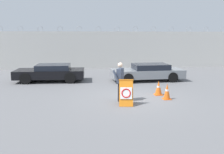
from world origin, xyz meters
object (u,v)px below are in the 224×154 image
Objects in this scene: security_guard at (120,80)px; parked_car_front_coupe at (51,72)px; barricade_sign at (126,92)px; parked_car_rear_sedan at (148,72)px; traffic_cone_near at (159,88)px; traffic_cone_mid at (167,91)px.

security_guard is 0.40× the size of parked_car_front_coupe.
parked_car_rear_sedan reaches higher than barricade_sign.
traffic_cone_near is at bearing 138.90° from security_guard.
traffic_cone_near is 4.04m from parked_car_rear_sedan.
traffic_cone_mid is 0.16× the size of parked_car_rear_sedan.
parked_car_rear_sedan is at bearing 177.85° from security_guard.
security_guard is 2.38× the size of traffic_cone_near.
parked_car_front_coupe is at bearing 138.26° from traffic_cone_mid.
traffic_cone_near is at bearing 99.18° from traffic_cone_mid.
barricade_sign is at bearing 64.09° from parked_car_rear_sedan.
parked_car_front_coupe is at bearing -119.56° from security_guard.
parked_car_rear_sedan reaches higher than traffic_cone_near.
security_guard is at bearing -179.24° from traffic_cone_mid.
parked_car_front_coupe is at bearing 131.27° from barricade_sign.
security_guard is at bearing 126.44° from parked_car_front_coupe.
barricade_sign is at bearing -140.85° from traffic_cone_near.
barricade_sign is at bearing -161.60° from traffic_cone_mid.
barricade_sign is 0.23× the size of parked_car_rear_sedan.
traffic_cone_mid is 4.91m from parked_car_rear_sedan.
traffic_cone_mid reaches higher than traffic_cone_near.
barricade_sign is 1.47× the size of traffic_cone_mid.
security_guard reaches higher than parked_car_front_coupe.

